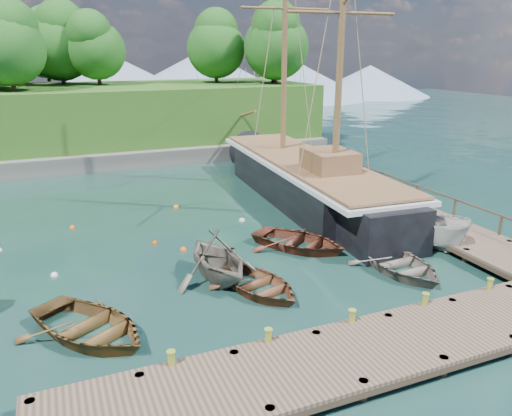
# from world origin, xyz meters

# --- Properties ---
(ground) EXTENTS (160.00, 160.00, 0.00)m
(ground) POSITION_xyz_m (0.00, 0.00, 0.00)
(ground) COLOR #16372A
(ground) RESTS_ON ground
(dock_near) EXTENTS (20.00, 3.20, 1.10)m
(dock_near) POSITION_xyz_m (2.00, -6.50, 0.43)
(dock_near) COLOR #47362B
(dock_near) RESTS_ON ground
(dock_east) EXTENTS (3.20, 24.00, 1.10)m
(dock_east) POSITION_xyz_m (11.50, 7.00, 0.43)
(dock_east) COLOR #47362B
(dock_east) RESTS_ON ground
(bollard_0) EXTENTS (0.26, 0.26, 0.45)m
(bollard_0) POSITION_xyz_m (-4.00, -5.10, 0.00)
(bollard_0) COLOR olive
(bollard_0) RESTS_ON ground
(bollard_1) EXTENTS (0.26, 0.26, 0.45)m
(bollard_1) POSITION_xyz_m (-1.00, -5.10, 0.00)
(bollard_1) COLOR olive
(bollard_1) RESTS_ON ground
(bollard_2) EXTENTS (0.26, 0.26, 0.45)m
(bollard_2) POSITION_xyz_m (2.00, -5.10, 0.00)
(bollard_2) COLOR olive
(bollard_2) RESTS_ON ground
(bollard_3) EXTENTS (0.26, 0.26, 0.45)m
(bollard_3) POSITION_xyz_m (5.00, -5.10, 0.00)
(bollard_3) COLOR olive
(bollard_3) RESTS_ON ground
(bollard_4) EXTENTS (0.26, 0.26, 0.45)m
(bollard_4) POSITION_xyz_m (8.00, -5.10, 0.00)
(bollard_4) COLOR olive
(bollard_4) RESTS_ON ground
(rowboat_0) EXTENTS (5.55, 5.96, 1.01)m
(rowboat_0) POSITION_xyz_m (-5.97, -1.67, 0.00)
(rowboat_0) COLOR brown
(rowboat_0) RESTS_ON ground
(rowboat_1) EXTENTS (4.19, 4.70, 2.26)m
(rowboat_1) POSITION_xyz_m (-0.67, 0.76, 0.00)
(rowboat_1) COLOR #6A6358
(rowboat_1) RESTS_ON ground
(rowboat_2) EXTENTS (4.03, 4.82, 0.86)m
(rowboat_2) POSITION_xyz_m (0.48, -0.87, 0.00)
(rowboat_2) COLOR brown
(rowboat_2) RESTS_ON ground
(rowboat_3) EXTENTS (3.48, 4.71, 0.94)m
(rowboat_3) POSITION_xyz_m (6.77, -1.50, 0.00)
(rowboat_3) COLOR #6A6056
(rowboat_3) RESTS_ON ground
(rowboat_4) EXTENTS (5.43, 5.74, 0.97)m
(rowboat_4) POSITION_xyz_m (4.00, 2.50, 0.00)
(rowboat_4) COLOR brown
(rowboat_4) RESTS_ON ground
(cabin_boat_white) EXTENTS (2.85, 5.48, 2.02)m
(cabin_boat_white) POSITION_xyz_m (9.80, 0.74, 0.00)
(cabin_boat_white) COLOR silver
(cabin_boat_white) RESTS_ON ground
(schooner) EXTENTS (6.19, 27.13, 19.80)m
(schooner) POSITION_xyz_m (8.18, 9.73, 1.10)
(schooner) COLOR black
(schooner) RESTS_ON ground
(mooring_buoy_0) EXTENTS (0.32, 0.32, 0.32)m
(mooring_buoy_0) POSITION_xyz_m (-6.92, 3.75, 0.00)
(mooring_buoy_0) COLOR white
(mooring_buoy_0) RESTS_ON ground
(mooring_buoy_1) EXTENTS (0.29, 0.29, 0.29)m
(mooring_buoy_1) POSITION_xyz_m (-2.25, 5.75, 0.00)
(mooring_buoy_1) COLOR #DA4800
(mooring_buoy_1) RESTS_ON ground
(mooring_buoy_2) EXTENTS (0.33, 0.33, 0.33)m
(mooring_buoy_2) POSITION_xyz_m (-1.18, 4.38, 0.00)
(mooring_buoy_2) COLOR #D76015
(mooring_buoy_2) RESTS_ON ground
(mooring_buoy_3) EXTENTS (0.34, 0.34, 0.34)m
(mooring_buoy_3) POSITION_xyz_m (2.91, 7.25, 0.00)
(mooring_buoy_3) COLOR silver
(mooring_buoy_3) RESTS_ON ground
(mooring_buoy_4) EXTENTS (0.33, 0.33, 0.33)m
(mooring_buoy_4) POSITION_xyz_m (-5.86, 9.62, 0.00)
(mooring_buoy_4) COLOR #D45814
(mooring_buoy_4) RESTS_ON ground
(mooring_buoy_5) EXTENTS (0.36, 0.36, 0.36)m
(mooring_buoy_5) POSITION_xyz_m (0.13, 11.05, 0.00)
(mooring_buoy_5) COLOR orange
(mooring_buoy_5) RESTS_ON ground
(distant_ridge) EXTENTS (117.00, 40.00, 10.00)m
(distant_ridge) POSITION_xyz_m (4.30, 70.00, 4.35)
(distant_ridge) COLOR #728CA5
(distant_ridge) RESTS_ON ground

